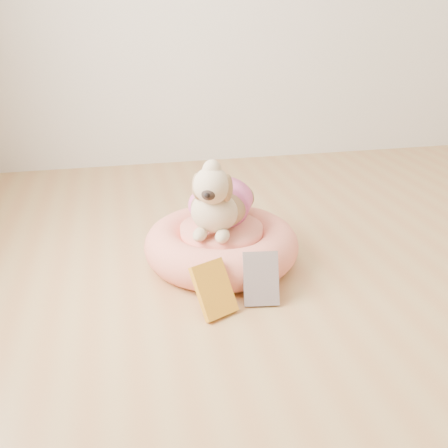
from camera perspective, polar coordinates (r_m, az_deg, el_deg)
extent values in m
cylinder|color=#E56459|center=(2.14, -0.30, -3.14)|extent=(0.47, 0.47, 0.10)
torus|color=#E56459|center=(2.12, -0.30, -2.30)|extent=(0.65, 0.65, 0.17)
cylinder|color=#E56459|center=(2.10, -0.30, -1.33)|extent=(0.35, 0.35, 0.09)
cube|color=yellow|center=(1.78, -1.17, -7.47)|extent=(0.17, 0.17, 0.18)
cube|color=silver|center=(1.84, 4.24, -6.23)|extent=(0.14, 0.12, 0.19)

